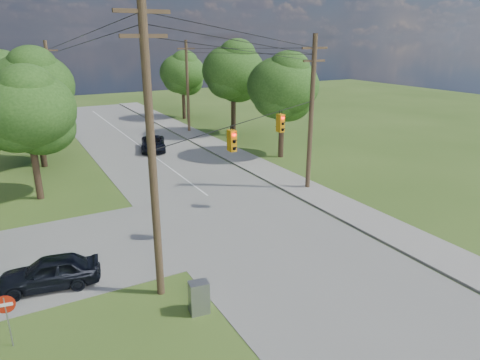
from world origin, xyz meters
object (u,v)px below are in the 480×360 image
pole_north_w (52,94)px  car_cross_dark (50,272)px  car_main_north (153,144)px  control_cabinet (199,297)px  do_not_enter_sign (6,309)px  pole_sw (151,150)px  pole_north_e (188,86)px  pole_ne (311,112)px

pole_north_w → car_cross_dark: bearing=-97.6°
car_cross_dark → car_main_north: size_ratio=0.87×
control_cabinet → do_not_enter_sign: do_not_enter_sign is taller
pole_sw → do_not_enter_sign: (-5.62, -0.64, -4.72)m
pole_north_e → control_cabinet: (-12.62, -31.62, -4.46)m
pole_north_e → pole_north_w: size_ratio=1.00×
pole_north_w → control_cabinet: bearing=-87.7°
pole_ne → do_not_enter_sign: size_ratio=5.17×
pole_north_w → pole_sw: bearing=-89.2°
car_cross_dark → do_not_enter_sign: bearing=-15.2°
car_cross_dark → do_not_enter_sign: (-1.62, -3.35, 0.77)m
pole_north_e → do_not_enter_sign: 35.96m
control_cabinet → pole_ne: bearing=45.5°
car_main_north → control_cabinet: 26.05m
pole_north_e → pole_north_w: same height
pole_sw → pole_north_w: pole_sw is taller
car_main_north → do_not_enter_sign: (-12.84, -23.89, 0.81)m
pole_ne → do_not_enter_sign: (-19.12, -8.24, -3.96)m
car_main_north → pole_north_e: bearing=62.2°
car_cross_dark → car_main_north: car_cross_dark is taller
pole_sw → car_cross_dark: bearing=145.8°
pole_north_e → do_not_enter_sign: pole_north_e is taller
pole_ne → pole_north_e: (-0.00, 22.00, -0.34)m
do_not_enter_sign → pole_north_w: bearing=89.5°
pole_sw → control_cabinet: bearing=-66.4°
pole_sw → car_cross_dark: 7.31m
pole_sw → car_main_north: bearing=72.7°
pole_north_e → car_cross_dark: 32.38m
car_main_north → do_not_enter_sign: bearing=-101.4°
pole_sw → do_not_enter_sign: bearing=-173.5°
car_main_north → pole_north_w: bearing=157.0°
pole_north_e → car_cross_dark: (-17.49, -26.89, -4.40)m
pole_sw → pole_ne: (13.50, 7.60, -0.76)m
car_cross_dark → car_main_north: bearing=162.0°
pole_ne → pole_sw: bearing=-150.6°
pole_sw → pole_north_w: bearing=90.8°
control_cabinet → pole_north_w: bearing=100.6°
pole_ne → do_not_enter_sign: pole_ne is taller
pole_north_e → pole_sw: bearing=-114.5°
pole_sw → car_cross_dark: size_ratio=2.92×
pole_north_w → car_main_north: 10.87m
pole_sw → do_not_enter_sign: pole_sw is taller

